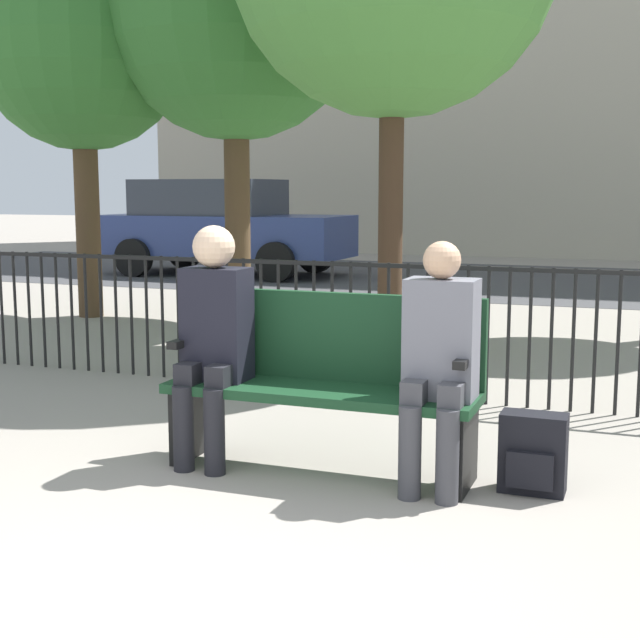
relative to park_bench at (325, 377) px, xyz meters
The scene contains 10 objects.
ground_plane 1.93m from the park_bench, 90.00° to the right, with size 80.00×80.00×0.00m, color gray.
park_bench is the anchor object (origin of this frame).
seated_person_0 0.64m from the park_bench, 168.03° to the right, with size 0.34×0.39×1.27m.
seated_person_1 0.67m from the park_bench, 11.44° to the right, with size 0.34×0.39×1.21m.
backpack 1.11m from the park_bench, ahead, with size 0.32×0.21×0.39m.
fence_railing 1.71m from the park_bench, 90.55° to the left, with size 9.01×0.03×0.95m.
tree_0 6.76m from the park_bench, 135.98° to the left, with size 2.35×2.35×4.24m.
tree_3 6.07m from the park_bench, 120.68° to the left, with size 2.73×2.73×4.70m.
street_surface 10.15m from the park_bench, 90.00° to the left, with size 24.00×6.00×0.01m.
parked_car_0 10.91m from the park_bench, 119.74° to the left, with size 4.20×1.94×1.62m.
Camera 1 is at (1.58, -2.39, 1.46)m, focal length 50.00 mm.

